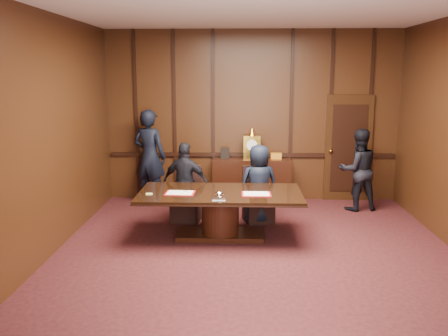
% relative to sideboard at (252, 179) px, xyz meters
% --- Properties ---
extents(room, '(7.00, 7.04, 3.50)m').
position_rel_sideboard_xyz_m(room, '(0.07, -3.12, 1.24)').
color(room, black).
rests_on(room, ground).
extents(sideboard, '(1.60, 0.45, 1.54)m').
position_rel_sideboard_xyz_m(sideboard, '(0.00, 0.00, 0.00)').
color(sideboard, black).
rests_on(sideboard, ground).
extents(conference_table, '(2.62, 1.32, 0.76)m').
position_rel_sideboard_xyz_m(conference_table, '(-0.56, -2.22, 0.02)').
color(conference_table, black).
rests_on(conference_table, ground).
extents(folder_left, '(0.47, 0.35, 0.02)m').
position_rel_sideboard_xyz_m(folder_left, '(-1.19, -2.34, 0.28)').
color(folder_left, '#A60F15').
rests_on(folder_left, conference_table).
extents(folder_right, '(0.46, 0.33, 0.02)m').
position_rel_sideboard_xyz_m(folder_right, '(0.02, -2.36, 0.28)').
color(folder_right, '#A60F15').
rests_on(folder_right, conference_table).
extents(inkstand, '(0.20, 0.14, 0.12)m').
position_rel_sideboard_xyz_m(inkstand, '(-0.56, -2.67, 0.33)').
color(inkstand, white).
rests_on(inkstand, conference_table).
extents(notepad, '(0.11, 0.08, 0.01)m').
position_rel_sideboard_xyz_m(notepad, '(-1.67, -2.41, 0.28)').
color(notepad, '#DAD56A').
rests_on(notepad, conference_table).
extents(chair_left, '(0.56, 0.56, 0.99)m').
position_rel_sideboard_xyz_m(chair_left, '(-1.20, -1.34, -0.19)').
color(chair_left, black).
rests_on(chair_left, ground).
extents(chair_right, '(0.59, 0.59, 0.99)m').
position_rel_sideboard_xyz_m(chair_right, '(0.09, -1.34, -0.19)').
color(chair_right, black).
rests_on(chair_right, ground).
extents(signatory_left, '(0.90, 0.53, 1.44)m').
position_rel_sideboard_xyz_m(signatory_left, '(-1.21, -1.42, 0.23)').
color(signatory_left, black).
rests_on(signatory_left, ground).
extents(signatory_right, '(0.77, 0.60, 1.41)m').
position_rel_sideboard_xyz_m(signatory_right, '(0.09, -1.42, 0.22)').
color(signatory_right, black).
rests_on(signatory_right, ground).
extents(witness_left, '(0.82, 0.67, 1.92)m').
position_rel_sideboard_xyz_m(witness_left, '(-2.08, -0.16, 0.48)').
color(witness_left, black).
rests_on(witness_left, ground).
extents(witness_right, '(0.87, 0.73, 1.59)m').
position_rel_sideboard_xyz_m(witness_right, '(2.04, -0.53, 0.31)').
color(witness_right, black).
rests_on(witness_right, ground).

